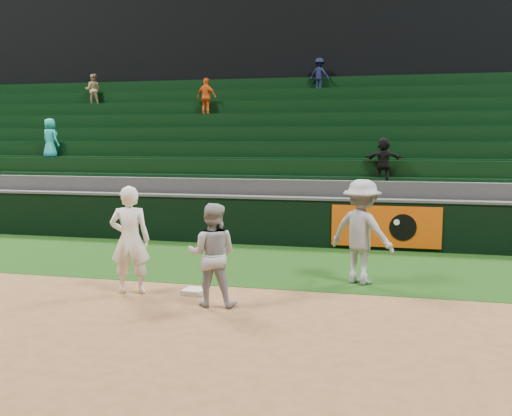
# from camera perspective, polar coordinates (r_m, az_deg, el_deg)

# --- Properties ---
(ground) EXTENTS (70.00, 70.00, 0.00)m
(ground) POSITION_cam_1_polar(r_m,az_deg,el_deg) (9.81, -5.43, -9.08)
(ground) COLOR brown
(ground) RESTS_ON ground
(foul_grass) EXTENTS (36.00, 4.20, 0.01)m
(foul_grass) POSITION_cam_1_polar(r_m,az_deg,el_deg) (12.60, -1.10, -5.44)
(foul_grass) COLOR black
(foul_grass) RESTS_ON ground
(upper_deck) EXTENTS (40.00, 12.00, 12.00)m
(upper_deck) POSITION_cam_1_polar(r_m,az_deg,el_deg) (26.76, 6.67, 13.94)
(upper_deck) COLOR black
(upper_deck) RESTS_ON ground
(first_base) EXTENTS (0.40, 0.40, 0.08)m
(first_base) POSITION_cam_1_polar(r_m,az_deg,el_deg) (10.16, -6.18, -8.28)
(first_base) COLOR silver
(first_base) RESTS_ON ground
(first_baseman) EXTENTS (0.78, 0.61, 1.90)m
(first_baseman) POSITION_cam_1_polar(r_m,az_deg,el_deg) (10.20, -12.49, -3.13)
(first_baseman) COLOR white
(first_baseman) RESTS_ON ground
(baserunner) EXTENTS (0.87, 0.71, 1.68)m
(baserunner) POSITION_cam_1_polar(r_m,az_deg,el_deg) (9.26, -4.40, -4.68)
(baserunner) COLOR #A1A4AC
(baserunner) RESTS_ON ground
(base_coach) EXTENTS (1.45, 1.21, 1.95)m
(base_coach) POSITION_cam_1_polar(r_m,az_deg,el_deg) (10.78, 10.52, -2.36)
(base_coach) COLOR #90939C
(base_coach) RESTS_ON foul_grass
(field_wall) EXTENTS (36.00, 0.45, 1.25)m
(field_wall) POSITION_cam_1_polar(r_m,az_deg,el_deg) (14.59, 1.10, -1.23)
(field_wall) COLOR black
(field_wall) RESTS_ON ground
(stadium_seating) EXTENTS (36.00, 5.95, 5.46)m
(stadium_seating) POSITION_cam_1_polar(r_m,az_deg,el_deg) (18.19, 3.48, 3.75)
(stadium_seating) COLOR #323235
(stadium_seating) RESTS_ON ground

